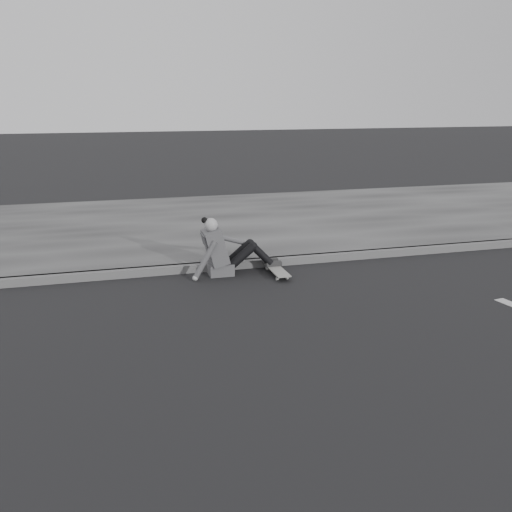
{
  "coord_description": "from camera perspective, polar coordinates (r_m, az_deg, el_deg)",
  "views": [
    {
      "loc": [
        -1.83,
        -5.62,
        2.54
      ],
      "look_at": [
        0.13,
        1.44,
        0.5
      ],
      "focal_mm": 40.0,
      "sensor_mm": 36.0,
      "label": 1
    }
  ],
  "objects": [
    {
      "name": "curb",
      "position": [
        8.76,
        -2.79,
        -0.91
      ],
      "size": [
        24.0,
        0.16,
        0.12
      ],
      "primitive_type": "cube",
      "color": "#555555",
      "rests_on": "ground"
    },
    {
      "name": "ground",
      "position": [
        6.43,
        2.37,
        -7.72
      ],
      "size": [
        80.0,
        80.0,
        0.0
      ],
      "primitive_type": "plane",
      "color": "black",
      "rests_on": "ground"
    },
    {
      "name": "sidewalk",
      "position": [
        11.64,
        -6.1,
        3.16
      ],
      "size": [
        24.0,
        6.0,
        0.12
      ],
      "primitive_type": "cube",
      "color": "#3E3E3E",
      "rests_on": "ground"
    },
    {
      "name": "seated_woman",
      "position": [
        8.43,
        -3.17,
        0.55
      ],
      "size": [
        1.38,
        0.46,
        0.88
      ],
      "color": "#49494C",
      "rests_on": "ground"
    },
    {
      "name": "skateboard",
      "position": [
        8.46,
        2.09,
        -1.42
      ],
      "size": [
        0.2,
        0.78,
        0.09
      ],
      "color": "#9B9B96",
      "rests_on": "ground"
    }
  ]
}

